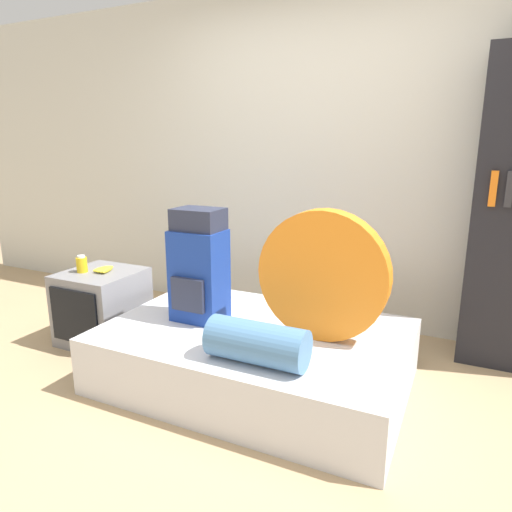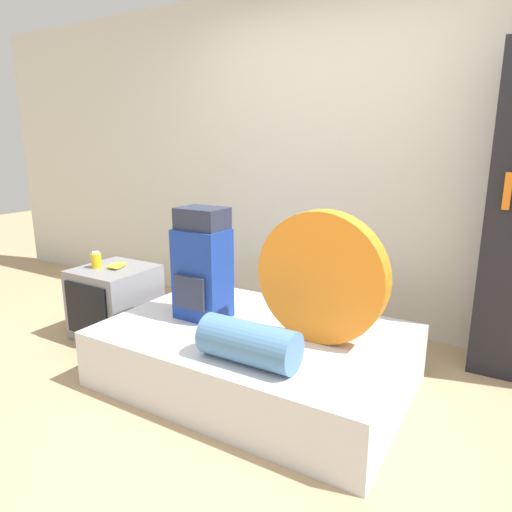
{
  "view_description": "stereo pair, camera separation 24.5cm",
  "coord_description": "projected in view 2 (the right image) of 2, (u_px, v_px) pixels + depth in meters",
  "views": [
    {
      "loc": [
        1.02,
        -1.84,
        1.43
      ],
      "look_at": [
        -0.07,
        0.46,
        0.8
      ],
      "focal_mm": 32.0,
      "sensor_mm": 36.0,
      "label": 1
    },
    {
      "loc": [
        1.24,
        -1.72,
        1.43
      ],
      "look_at": [
        -0.07,
        0.46,
        0.8
      ],
      "focal_mm": 32.0,
      "sensor_mm": 36.0,
      "label": 2
    }
  ],
  "objects": [
    {
      "name": "wall_back",
      "position": [
        345.0,
        161.0,
        3.47
      ],
      "size": [
        8.0,
        0.05,
        2.6
      ],
      "color": "silver",
      "rests_on": "ground_plane"
    },
    {
      "name": "banana_bunch",
      "position": [
        118.0,
        265.0,
        3.39
      ],
      "size": [
        0.12,
        0.16,
        0.04
      ],
      "color": "yellow",
      "rests_on": "television"
    },
    {
      "name": "sleeping_roll",
      "position": [
        249.0,
        343.0,
        2.29
      ],
      "size": [
        0.51,
        0.22,
        0.22
      ],
      "color": "teal",
      "rests_on": "bed"
    },
    {
      "name": "tent_bag",
      "position": [
        321.0,
        277.0,
        2.49
      ],
      "size": [
        0.74,
        0.12,
        0.74
      ],
      "color": "orange",
      "rests_on": "bed"
    },
    {
      "name": "canister",
      "position": [
        96.0,
        260.0,
        3.38
      ],
      "size": [
        0.08,
        0.08,
        0.12
      ],
      "color": "gold",
      "rests_on": "television"
    },
    {
      "name": "television",
      "position": [
        115.0,
        302.0,
        3.45
      ],
      "size": [
        0.52,
        0.54,
        0.53
      ],
      "color": "gray",
      "rests_on": "ground_plane"
    },
    {
      "name": "ground_plane",
      "position": [
        223.0,
        423.0,
        2.4
      ],
      "size": [
        16.0,
        16.0,
        0.0
      ],
      "primitive_type": "plane",
      "color": "tan"
    },
    {
      "name": "bed",
      "position": [
        255.0,
        355.0,
        2.78
      ],
      "size": [
        1.77,
        1.19,
        0.35
      ],
      "color": "silver",
      "rests_on": "ground_plane"
    },
    {
      "name": "backpack",
      "position": [
        202.0,
        266.0,
        2.84
      ],
      "size": [
        0.32,
        0.27,
        0.7
      ],
      "color": "navy",
      "rests_on": "bed"
    }
  ]
}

